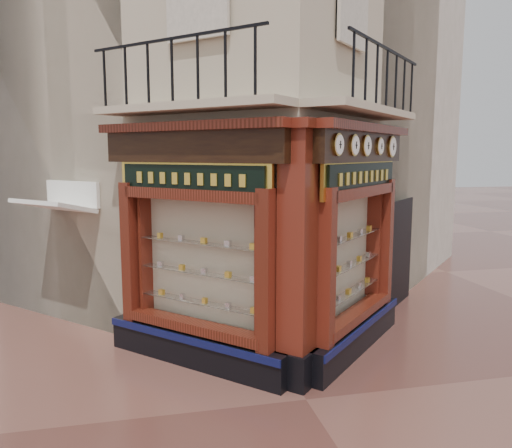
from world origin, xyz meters
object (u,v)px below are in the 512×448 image
object	(u,v)px
clock_a	(338,145)
signboard_left	(190,179)
corner_pilaster	(297,259)
clock_b	(354,145)
clock_d	(380,146)
clock_e	(392,147)
signboard_right	(362,177)
clock_c	(367,146)
awning	(60,332)

from	to	relation	value
clock_a	signboard_left	size ratio (longest dim) A/B	0.15
corner_pilaster	clock_a	distance (m)	1.78
clock_b	clock_d	size ratio (longest dim) A/B	1.08
corner_pilaster	clock_b	size ratio (longest dim) A/B	11.76
clock_e	signboard_right	world-z (taller)	clock_e
clock_c	clock_e	bearing A→B (deg)	-0.00
awning	signboard_left	bearing A→B (deg)	-176.75
signboard_left	awning	bearing A→B (deg)	3.25
corner_pilaster	clock_d	distance (m)	2.85
clock_c	signboard_left	size ratio (longest dim) A/B	0.16
clock_c	awning	bearing A→B (deg)	111.22
corner_pilaster	clock_c	world-z (taller)	corner_pilaster
clock_a	clock_d	bearing A→B (deg)	0.00
clock_a	clock_c	distance (m)	1.18
corner_pilaster	signboard_right	size ratio (longest dim) A/B	1.74
clock_c	clock_d	world-z (taller)	clock_c
clock_b	signboard_right	bearing A→B (deg)	9.03
awning	signboard_right	bearing A→B (deg)	-157.00
corner_pilaster	clock_b	world-z (taller)	corner_pilaster
clock_b	clock_e	bearing A→B (deg)	0.00
awning	signboard_left	world-z (taller)	signboard_left
awning	signboard_right	xyz separation A→B (m)	(5.34, -2.16, 3.10)
clock_b	clock_c	world-z (taller)	clock_c
corner_pilaster	clock_d	xyz separation A→B (m)	(1.91, 1.30, 1.67)
clock_e	signboard_right	size ratio (longest dim) A/B	0.18
clock_b	clock_a	bearing A→B (deg)	-180.00
clock_d	clock_e	bearing A→B (deg)	0.00
clock_e	signboard_left	world-z (taller)	clock_e
corner_pilaster	clock_c	xyz separation A→B (m)	(1.43, 0.83, 1.67)
clock_b	awning	distance (m)	6.69
awning	signboard_right	world-z (taller)	signboard_right
clock_d	clock_e	xyz separation A→B (m)	(0.49, 0.49, -0.00)
clock_b	awning	world-z (taller)	clock_b
clock_d	signboard_right	size ratio (longest dim) A/B	0.14
corner_pilaster	signboard_right	xyz separation A→B (m)	(1.46, 1.01, 1.15)
awning	clock_c	bearing A→B (deg)	-158.78
clock_d	clock_b	bearing A→B (deg)	-180.00
clock_b	clock_d	bearing A→B (deg)	0.00
clock_e	clock_b	bearing A→B (deg)	-180.00
signboard_left	clock_a	bearing A→B (deg)	-161.21
clock_d	awning	xyz separation A→B (m)	(-5.78, 1.87, -3.62)
signboard_right	signboard_left	bearing A→B (deg)	135.00
clock_a	clock_e	xyz separation A→B (m)	(1.79, 1.79, -0.00)
clock_c	signboard_right	bearing A→B (deg)	36.48
clock_e	awning	xyz separation A→B (m)	(-6.27, 1.38, -3.62)
clock_a	awning	xyz separation A→B (m)	(-4.48, 3.17, -3.62)
corner_pilaster	awning	size ratio (longest dim) A/B	2.64
signboard_right	clock_e	bearing A→B (deg)	-5.24
clock_a	clock_d	distance (m)	1.84
corner_pilaster	clock_a	size ratio (longest dim) A/B	12.03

